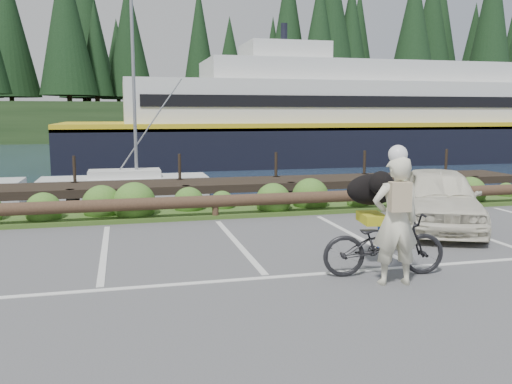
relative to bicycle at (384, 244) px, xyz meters
The scene contains 8 objects.
ground 2.06m from the bicycle, 159.45° to the left, with size 72.00×72.00×0.00m, color #4D4D4F.
harbor_backdrop 79.23m from the bicycle, 91.07° to the left, with size 170.00×160.00×30.00m.
vegetation_strip 6.30m from the bicycle, 107.29° to the left, with size 34.00×1.60×0.10m, color #3D5B21.
log_rail 5.64m from the bicycle, 109.41° to the left, with size 32.00×0.30×0.60m, color #443021, non-canonical shape.
bicycle is the anchor object (origin of this frame).
cyclist 0.66m from the bicycle, 97.61° to the right, with size 0.73×0.48×1.99m, color beige.
dog 1.02m from the bicycle, 82.39° to the left, with size 0.93×0.46×0.54m, color black.
parked_car 4.19m from the bicycle, 46.17° to the left, with size 1.65×4.10×1.40m, color silver.
Camera 1 is at (-2.20, -8.51, 2.63)m, focal length 38.00 mm.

